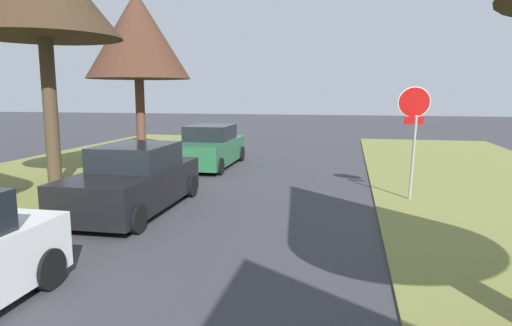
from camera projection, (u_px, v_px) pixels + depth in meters
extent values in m
cylinder|color=#9EA0A5|center=(413.00, 159.00, 11.44)|extent=(0.07, 0.52, 2.22)
cylinder|color=white|center=(414.00, 102.00, 11.49)|extent=(0.81, 0.19, 0.79)
cylinder|color=red|center=(414.00, 102.00, 11.49)|extent=(0.76, 0.20, 0.75)
cube|color=red|center=(414.00, 120.00, 11.48)|extent=(0.48, 0.08, 0.20)
cylinder|color=#463827|center=(51.00, 116.00, 12.66)|extent=(0.39, 0.39, 4.25)
cylinder|color=#463827|center=(37.00, 7.00, 11.72)|extent=(1.14, 0.56, 1.57)
cylinder|color=#463827|center=(40.00, 16.00, 11.75)|extent=(1.12, 0.67, 1.12)
cylinder|color=brown|center=(141.00, 119.00, 18.97)|extent=(0.38, 0.38, 3.33)
cone|color=#462A1E|center=(137.00, 35.00, 18.44)|extent=(4.26, 4.26, 3.52)
cylinder|color=brown|center=(152.00, 59.00, 18.52)|extent=(0.26, 1.31, 1.67)
cylinder|color=brown|center=(124.00, 60.00, 18.66)|extent=(0.31, 1.38, 1.68)
cylinder|color=black|center=(48.00, 269.00, 6.48)|extent=(0.21, 0.60, 0.60)
cube|color=black|center=(133.00, 186.00, 10.76)|extent=(1.87, 4.42, 0.85)
cube|color=black|center=(136.00, 156.00, 10.87)|extent=(1.63, 2.04, 0.56)
cylinder|color=black|center=(137.00, 219.00, 9.04)|extent=(0.21, 0.60, 0.60)
cylinder|color=black|center=(59.00, 214.00, 9.37)|extent=(0.21, 0.60, 0.60)
cylinder|color=black|center=(191.00, 186.00, 12.24)|extent=(0.21, 0.60, 0.60)
cylinder|color=black|center=(132.00, 183.00, 12.57)|extent=(0.21, 0.60, 0.60)
cube|color=#28663D|center=(209.00, 151.00, 17.20)|extent=(1.87, 4.42, 0.85)
cube|color=black|center=(210.00, 132.00, 17.30)|extent=(1.63, 2.04, 0.56)
cylinder|color=black|center=(219.00, 166.00, 15.48)|extent=(0.21, 0.60, 0.60)
cylinder|color=black|center=(172.00, 165.00, 15.81)|extent=(0.21, 0.60, 0.60)
cylinder|color=black|center=(241.00, 154.00, 18.68)|extent=(0.21, 0.60, 0.60)
cylinder|color=black|center=(201.00, 153.00, 19.01)|extent=(0.21, 0.60, 0.60)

